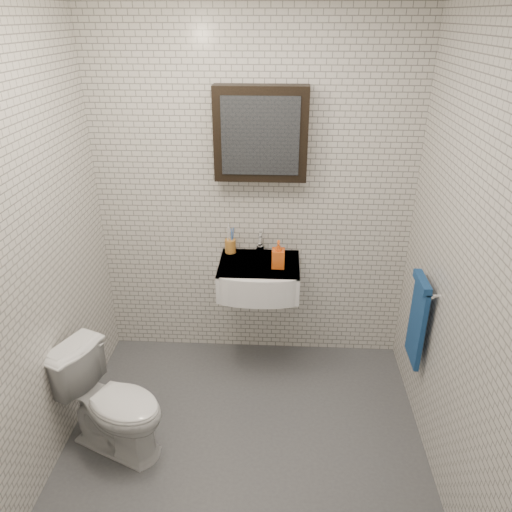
# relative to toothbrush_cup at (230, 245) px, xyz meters

# --- Properties ---
(ground) EXTENTS (2.20, 2.00, 0.01)m
(ground) POSITION_rel_toothbrush_cup_xyz_m (0.16, -0.94, -0.90)
(ground) COLOR #4B4E53
(ground) RESTS_ON ground
(room_shell) EXTENTS (2.22, 2.02, 2.51)m
(room_shell) POSITION_rel_toothbrush_cup_xyz_m (0.16, -0.94, 0.56)
(room_shell) COLOR silver
(room_shell) RESTS_ON ground
(washbasin) EXTENTS (0.55, 0.50, 0.20)m
(washbasin) POSITION_rel_toothbrush_cup_xyz_m (0.21, -0.21, -0.15)
(washbasin) COLOR white
(washbasin) RESTS_ON room_shell
(faucet) EXTENTS (0.06, 0.20, 0.15)m
(faucet) POSITION_rel_toothbrush_cup_xyz_m (0.21, -0.01, 0.01)
(faucet) COLOR silver
(faucet) RESTS_ON washbasin
(mirror_cabinet) EXTENTS (0.60, 0.15, 0.60)m
(mirror_cabinet) POSITION_rel_toothbrush_cup_xyz_m (0.21, -0.01, 0.80)
(mirror_cabinet) COLOR black
(mirror_cabinet) RESTS_ON room_shell
(towel_rail) EXTENTS (0.09, 0.30, 0.58)m
(towel_rail) POSITION_rel_toothbrush_cup_xyz_m (1.21, -0.59, -0.18)
(towel_rail) COLOR silver
(towel_rail) RESTS_ON room_shell
(toothbrush_cup) EXTENTS (0.09, 0.09, 0.21)m
(toothbrush_cup) POSITION_rel_toothbrush_cup_xyz_m (0.00, 0.00, 0.00)
(toothbrush_cup) COLOR #BD7B2F
(toothbrush_cup) RESTS_ON washbasin
(soap_bottle) EXTENTS (0.09, 0.09, 0.19)m
(soap_bottle) POSITION_rel_toothbrush_cup_xyz_m (0.34, -0.21, 0.04)
(soap_bottle) COLOR orange
(soap_bottle) RESTS_ON washbasin
(toilet) EXTENTS (0.75, 0.61, 0.67)m
(toilet) POSITION_rel_toothbrush_cup_xyz_m (-0.60, -1.01, -0.57)
(toilet) COLOR white
(toilet) RESTS_ON ground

